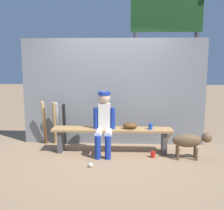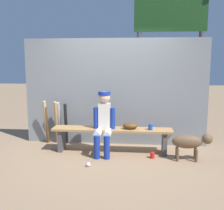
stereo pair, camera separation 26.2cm
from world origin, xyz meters
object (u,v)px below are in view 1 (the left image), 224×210
Objects in this scene: bat_wood_tan at (55,123)px; dog at (190,141)px; baseball_glove at (130,126)px; baseball at (91,165)px; scoreboard at (169,30)px; player_seated at (104,121)px; bat_wood_dark at (45,126)px; bat_aluminum_black at (64,124)px; cup_on_bench at (150,126)px; bat_aluminum_silver at (58,123)px; dugout_bench at (112,134)px; cup_on_ground at (153,155)px; bat_wood_natural at (44,123)px.

bat_wood_tan reaches higher than dog.
baseball_glove is 1.13m from baseball.
scoreboard is at bearing 95.21° from dog.
bat_wood_tan is (-1.55, 0.41, -0.07)m from baseball_glove.
player_seated reaches higher than bat_wood_dark.
bat_wood_dark is 10.88× the size of baseball.
baseball is (0.69, -1.17, -0.40)m from bat_aluminum_black.
bat_wood_tan reaches higher than bat_wood_dark.
baseball_glove is 0.33× the size of dog.
bat_wood_tan is at bearing 166.99° from cup_on_bench.
bat_aluminum_silver is at bearing 124.45° from baseball.
bat_aluminum_silver is at bearing 158.81° from dugout_bench.
bat_aluminum_silver is at bearing -155.72° from scoreboard.
baseball_glove is 0.31× the size of bat_aluminum_silver.
bat_aluminum_black is 1.92m from cup_on_ground.
baseball_glove is 1.82m from bat_wood_natural.
bat_wood_tan is at bearing 2.81° from bat_wood_natural.
bat_aluminum_black is at bearing -5.07° from bat_wood_tan.
scoreboard is at bearing 59.63° from baseball_glove.
bat_wood_dark is (-1.28, 0.53, -0.24)m from player_seated.
dugout_bench is at bearing -18.89° from bat_wood_tan.
dugout_bench is 0.86m from cup_on_ground.
bat_aluminum_silver is at bearing 6.88° from bat_wood_dark.
bat_wood_natural reaches higher than bat_wood_tan.
bat_aluminum_black is 1.41m from baseball.
baseball_glove is 3.78× the size of baseball.
bat_wood_dark is 2.31m from cup_on_ground.
cup_on_bench is 0.03× the size of scoreboard.
bat_wood_natural is (-1.77, 0.40, -0.06)m from baseball_glove.
player_seated is 1.27× the size of bat_wood_tan.
cup_on_ground is (1.91, -0.71, -0.39)m from bat_aluminum_silver.
bat_wood_tan is at bearing 160.94° from cup_on_ground.
player_seated is at bearing -29.04° from bat_aluminum_silver.
bat_wood_tan reaches higher than baseball.
baseball is at bearing -130.54° from baseball_glove.
bat_wood_tan is at bearing 174.93° from bat_aluminum_black.
baseball is (-0.17, -0.66, -0.60)m from player_seated.
dog is at bearing -22.35° from cup_on_bench.
dugout_bench is 1.24m from bat_aluminum_silver.
bat_wood_dark is 7.32× the size of cup_on_ground.
player_seated is 1.02m from bat_aluminum_black.
baseball is (1.11, -1.18, -0.37)m from bat_wood_dark.
bat_aluminum_black is at bearing 163.61° from baseball_glove.
cup_on_ground is 0.52m from cup_on_bench.
bat_wood_tan is at bearing 127.03° from baseball.
bat_wood_dark is 7.32× the size of cup_on_bench.
scoreboard reaches higher than baseball_glove.
bat_wood_tan reaches higher than cup_on_ground.
dog is (2.61, -0.73, -0.12)m from bat_wood_tan.
player_seated reaches higher than cup_on_bench.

